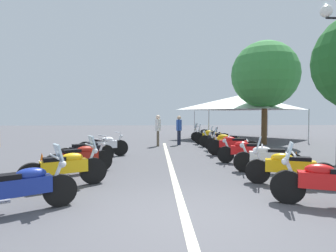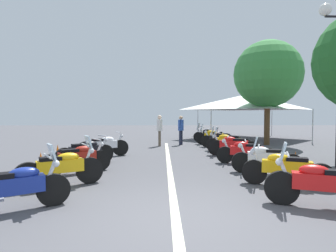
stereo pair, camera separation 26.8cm
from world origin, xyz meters
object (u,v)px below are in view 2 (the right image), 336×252
(motorcycle_right_row_0, at_px, (323,184))
(traffic_cone_2, at_px, (41,163))
(motorcycle_right_row_2, at_px, (266,158))
(motorcycle_right_row_5, at_px, (228,142))
(motorcycle_left_row_0, at_px, (15,187))
(motorcycle_right_row_3, at_px, (246,152))
(roadside_tree_2, at_px, (268,74))
(bystander_0, at_px, (181,128))
(motorcycle_left_row_1, at_px, (62,167))
(motorcycle_left_row_3, at_px, (86,152))
(traffic_cone_0, at_px, (295,162))
(bystander_2, at_px, (160,128))
(motorcycle_right_row_6, at_px, (220,139))
(traffic_cone_1, at_px, (58,153))
(event_tent, at_px, (247,102))
(motorcycle_left_row_4, at_px, (104,146))
(motorcycle_right_row_1, at_px, (285,168))
(motorcycle_right_row_7, at_px, (213,136))
(motorcycle_left_row_2, at_px, (78,158))

(motorcycle_right_row_0, distance_m, traffic_cone_2, 7.44)
(motorcycle_right_row_2, distance_m, traffic_cone_2, 6.75)
(motorcycle_right_row_5, bearing_deg, motorcycle_left_row_0, 71.69)
(motorcycle_right_row_3, height_order, roadside_tree_2, roadside_tree_2)
(traffic_cone_2, distance_m, bystander_0, 8.78)
(motorcycle_left_row_1, relative_size, motorcycle_right_row_3, 0.91)
(roadside_tree_2, bearing_deg, motorcycle_left_row_3, 125.07)
(motorcycle_left_row_1, xyz_separation_m, motorcycle_left_row_3, (2.92, 0.23, -0.01))
(traffic_cone_0, relative_size, roadside_tree_2, 0.10)
(motorcycle_right_row_2, bearing_deg, motorcycle_left_row_0, 43.90)
(bystander_2, bearing_deg, motorcycle_right_row_0, 108.62)
(bystander_0, bearing_deg, motorcycle_right_row_6, -7.20)
(traffic_cone_1, height_order, event_tent, event_tent)
(motorcycle_left_row_3, relative_size, traffic_cone_1, 2.78)
(motorcycle_left_row_3, relative_size, motorcycle_right_row_6, 0.84)
(motorcycle_left_row_3, relative_size, motorcycle_left_row_4, 0.87)
(motorcycle_right_row_5, bearing_deg, motorcycle_left_row_3, 47.43)
(motorcycle_right_row_5, distance_m, event_tent, 7.55)
(motorcycle_right_row_1, height_order, bystander_2, bystander_2)
(motorcycle_right_row_0, distance_m, event_tent, 14.96)
(motorcycle_left_row_0, bearing_deg, motorcycle_right_row_0, -32.66)
(motorcycle_right_row_7, xyz_separation_m, event_tent, (3.68, -3.06, 2.17))
(bystander_2, bearing_deg, traffic_cone_2, 64.02)
(motorcycle_left_row_3, bearing_deg, motorcycle_left_row_1, -125.13)
(motorcycle_left_row_0, distance_m, motorcycle_right_row_3, 7.26)
(motorcycle_left_row_3, bearing_deg, bystander_0, 19.06)
(traffic_cone_1, bearing_deg, motorcycle_left_row_2, -147.05)
(motorcycle_right_row_3, bearing_deg, motorcycle_right_row_2, 111.17)
(motorcycle_left_row_4, xyz_separation_m, event_tent, (8.16, -8.44, 2.18))
(motorcycle_right_row_2, xyz_separation_m, bystander_0, (7.66, 2.01, 0.53))
(motorcycle_right_row_7, bearing_deg, motorcycle_right_row_3, 104.34)
(motorcycle_right_row_2, relative_size, event_tent, 0.29)
(event_tent, bearing_deg, motorcycle_right_row_5, 156.11)
(traffic_cone_1, bearing_deg, bystander_2, -39.02)
(motorcycle_right_row_7, distance_m, traffic_cone_0, 7.56)
(motorcycle_left_row_3, distance_m, motorcycle_left_row_4, 1.78)
(motorcycle_left_row_1, height_order, traffic_cone_1, motorcycle_left_row_1)
(bystander_2, bearing_deg, motorcycle_left_row_0, 77.77)
(motorcycle_left_row_1, bearing_deg, motorcycle_left_row_3, 64.72)
(motorcycle_right_row_0, bearing_deg, motorcycle_left_row_2, -7.83)
(motorcycle_left_row_4, bearing_deg, motorcycle_left_row_1, -117.07)
(roadside_tree_2, height_order, event_tent, roadside_tree_2)
(motorcycle_right_row_2, height_order, traffic_cone_1, motorcycle_right_row_2)
(motorcycle_right_row_7, xyz_separation_m, roadside_tree_2, (-0.14, -3.08, 3.58))
(motorcycle_left_row_2, distance_m, traffic_cone_2, 1.20)
(event_tent, bearing_deg, motorcycle_left_row_2, 143.09)
(motorcycle_right_row_0, bearing_deg, roadside_tree_2, -83.99)
(traffic_cone_0, bearing_deg, motorcycle_right_row_5, 12.67)
(motorcycle_right_row_3, xyz_separation_m, roadside_tree_2, (6.09, -3.08, 3.61))
(motorcycle_right_row_3, relative_size, event_tent, 0.30)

